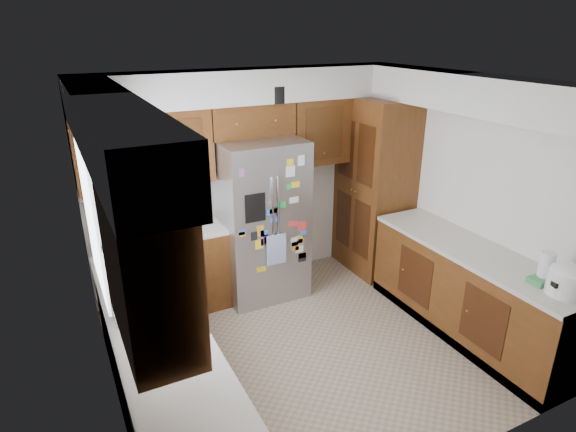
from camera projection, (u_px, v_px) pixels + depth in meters
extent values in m
plane|color=tan|center=(312.00, 346.00, 4.69)|extent=(3.60, 3.60, 0.00)
cube|color=silver|center=(246.00, 180.00, 5.55)|extent=(3.60, 0.04, 2.50)
cube|color=silver|center=(99.00, 272.00, 3.47)|extent=(0.04, 3.20, 2.50)
cube|color=silver|center=(466.00, 198.00, 4.98)|extent=(0.04, 3.20, 2.50)
cube|color=silver|center=(447.00, 321.00, 2.90)|extent=(3.60, 0.04, 2.50)
cube|color=white|center=(318.00, 80.00, 3.76)|extent=(3.60, 3.20, 0.02)
cube|color=silver|center=(250.00, 86.00, 5.00)|extent=(3.60, 0.38, 0.35)
cube|color=silver|center=(106.00, 121.00, 3.16)|extent=(0.38, 3.20, 0.35)
cube|color=silver|center=(466.00, 93.00, 4.51)|extent=(0.38, 3.20, 0.35)
cube|color=#472B0D|center=(144.00, 149.00, 4.74)|extent=(1.33, 0.34, 0.75)
cube|color=#472B0D|center=(339.00, 129.00, 5.70)|extent=(1.33, 0.34, 0.75)
cube|color=#472B0D|center=(148.00, 269.00, 2.40)|extent=(0.34, 0.85, 0.75)
cube|color=white|center=(92.00, 222.00, 3.43)|extent=(0.02, 0.90, 1.05)
cube|color=white|center=(97.00, 221.00, 3.45)|extent=(0.01, 1.02, 1.15)
cube|color=#1F48B6|center=(160.00, 167.00, 4.68)|extent=(0.16, 0.02, 0.22)
cube|color=beige|center=(121.00, 151.00, 4.46)|extent=(0.16, 0.02, 0.20)
cube|color=#472B0D|center=(161.00, 375.00, 3.65)|extent=(0.60, 2.60, 0.88)
cube|color=#472B0D|center=(189.00, 268.00, 5.26)|extent=(0.75, 0.60, 0.88)
cube|color=beige|center=(155.00, 324.00, 3.48)|extent=(0.63, 2.60, 0.04)
cube|color=beige|center=(186.00, 230.00, 5.09)|extent=(0.75, 0.60, 0.04)
cube|color=black|center=(166.00, 415.00, 3.79)|extent=(0.60, 2.60, 0.10)
cube|color=#472B0D|center=(469.00, 293.00, 4.76)|extent=(0.60, 2.25, 0.88)
cube|color=beige|center=(475.00, 252.00, 4.59)|extent=(0.63, 2.25, 0.04)
cube|color=black|center=(463.00, 327.00, 4.90)|extent=(0.60, 2.25, 0.10)
cube|color=#472B0D|center=(375.00, 187.00, 5.87)|extent=(0.60, 0.90, 2.15)
cube|color=gray|center=(261.00, 219.00, 5.36)|extent=(0.90, 0.75, 1.80)
cylinder|color=silver|center=(273.00, 219.00, 4.96)|extent=(0.02, 0.02, 0.90)
cylinder|color=silver|center=(278.00, 218.00, 4.99)|extent=(0.02, 0.02, 0.90)
cube|color=black|center=(255.00, 208.00, 4.84)|extent=(0.22, 0.01, 0.30)
cube|color=white|center=(276.00, 250.00, 5.09)|extent=(0.22, 0.01, 0.34)
cube|color=yellow|center=(261.00, 269.00, 5.12)|extent=(0.11, 0.00, 0.06)
cube|color=red|center=(293.00, 224.00, 5.11)|extent=(0.11, 0.00, 0.06)
cube|color=#8C4C99|center=(300.00, 241.00, 5.23)|extent=(0.09, 0.00, 0.05)
cube|color=black|center=(254.00, 236.00, 4.94)|extent=(0.07, 0.00, 0.09)
cube|color=blue|center=(275.00, 220.00, 4.99)|extent=(0.10, 0.00, 0.06)
cube|color=white|center=(294.00, 242.00, 5.19)|extent=(0.09, 0.00, 0.10)
cube|color=yellow|center=(295.00, 184.00, 4.96)|extent=(0.10, 0.00, 0.06)
cube|color=blue|center=(304.00, 232.00, 5.21)|extent=(0.08, 0.00, 0.06)
cube|color=#8C4C99|center=(265.00, 240.00, 5.02)|extent=(0.10, 0.00, 0.12)
cube|color=green|center=(281.00, 205.00, 4.96)|extent=(0.11, 0.00, 0.07)
cube|color=yellow|center=(290.00, 163.00, 4.85)|extent=(0.07, 0.00, 0.08)
cube|color=blue|center=(264.00, 233.00, 4.98)|extent=(0.09, 0.00, 0.07)
cube|color=orange|center=(295.00, 246.00, 5.22)|extent=(0.09, 0.00, 0.11)
cube|color=#8C4C99|center=(242.00, 172.00, 4.64)|extent=(0.05, 0.00, 0.08)
cube|color=blue|center=(275.00, 211.00, 4.95)|extent=(0.10, 0.00, 0.06)
cube|color=white|center=(291.00, 171.00, 4.88)|extent=(0.10, 0.00, 0.12)
cube|color=green|center=(282.00, 257.00, 5.19)|extent=(0.10, 0.00, 0.09)
cube|color=blue|center=(242.00, 233.00, 4.86)|extent=(0.07, 0.00, 0.05)
cube|color=black|center=(302.00, 257.00, 5.31)|extent=(0.09, 0.00, 0.11)
cube|color=white|center=(294.00, 200.00, 5.02)|extent=(0.10, 0.00, 0.06)
cube|color=blue|center=(270.00, 212.00, 4.93)|extent=(0.07, 0.00, 0.06)
cube|color=yellow|center=(301.00, 239.00, 5.22)|extent=(0.05, 0.00, 0.10)
cube|color=orange|center=(302.00, 255.00, 5.31)|extent=(0.09, 0.00, 0.07)
cube|color=white|center=(301.00, 160.00, 4.90)|extent=(0.08, 0.00, 0.11)
cube|color=orange|center=(242.00, 234.00, 4.87)|extent=(0.08, 0.00, 0.05)
cube|color=orange|center=(261.00, 231.00, 4.95)|extent=(0.08, 0.00, 0.12)
cube|color=white|center=(299.00, 249.00, 5.26)|extent=(0.10, 0.00, 0.08)
cube|color=yellow|center=(273.00, 211.00, 4.94)|extent=(0.09, 0.00, 0.06)
cube|color=red|center=(302.00, 226.00, 5.17)|extent=(0.10, 0.00, 0.10)
cube|color=blue|center=(267.00, 240.00, 5.03)|extent=(0.07, 0.00, 0.09)
cube|color=green|center=(289.00, 187.00, 4.93)|extent=(0.05, 0.00, 0.06)
cube|color=yellow|center=(259.00, 244.00, 5.00)|extent=(0.09, 0.00, 0.11)
cube|color=#472B0D|center=(250.00, 119.00, 5.15)|extent=(0.96, 0.34, 0.35)
sphere|color=#1210B8|center=(240.00, 92.00, 4.91)|extent=(0.25, 0.25, 0.25)
cylinder|color=black|center=(274.00, 94.00, 5.10)|extent=(0.30, 0.30, 0.17)
ellipsoid|color=#333338|center=(274.00, 85.00, 5.07)|extent=(0.28, 0.28, 0.13)
cube|color=white|center=(143.00, 289.00, 3.78)|extent=(0.52, 0.70, 0.12)
cube|color=black|center=(142.00, 282.00, 3.76)|extent=(0.44, 0.60, 0.02)
cylinder|color=silver|center=(113.00, 277.00, 3.64)|extent=(0.02, 0.02, 0.30)
cylinder|color=silver|center=(119.00, 260.00, 3.61)|extent=(0.16, 0.02, 0.02)
cube|color=yellow|center=(171.00, 303.00, 3.66)|extent=(0.10, 0.18, 0.04)
cube|color=black|center=(142.00, 260.00, 4.27)|extent=(0.18, 0.14, 0.10)
cylinder|color=black|center=(140.00, 241.00, 4.20)|extent=(0.16, 0.16, 0.28)
cylinder|color=gray|center=(124.00, 250.00, 4.35)|extent=(0.14, 0.14, 0.20)
sphere|color=white|center=(136.00, 237.00, 4.61)|extent=(0.20, 0.20, 0.20)
cube|color=#3F72B2|center=(118.00, 239.00, 4.59)|extent=(0.14, 0.10, 0.18)
cube|color=#BFB28C|center=(129.00, 235.00, 4.73)|extent=(0.10, 0.08, 0.14)
cylinder|color=white|center=(130.00, 270.00, 4.08)|extent=(0.08, 0.08, 0.11)
cylinder|color=white|center=(566.00, 283.00, 3.80)|extent=(0.29, 0.29, 0.19)
ellipsoid|color=white|center=(569.00, 272.00, 3.76)|extent=(0.28, 0.28, 0.13)
cube|color=black|center=(555.00, 285.00, 3.73)|extent=(0.04, 0.06, 0.04)
cylinder|color=white|center=(546.00, 267.00, 3.97)|extent=(0.12, 0.12, 0.27)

